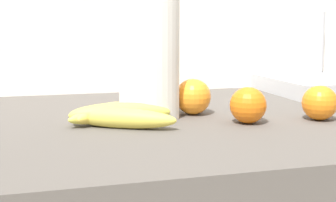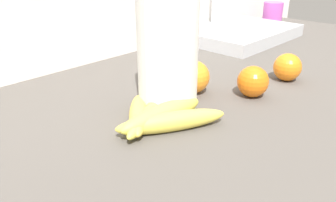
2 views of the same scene
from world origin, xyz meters
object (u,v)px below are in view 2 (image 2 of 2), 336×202
orange_back_right (193,77)px  mug (273,13)px  banana_bunch (158,116)px  orange_right (253,82)px  paper_towel_roll (168,38)px  orange_center (287,67)px  sink_basin (237,32)px

orange_back_right → mug: 0.87m
banana_bunch → orange_back_right: orange_back_right is taller
banana_bunch → orange_right: 0.24m
orange_back_right → paper_towel_roll: 0.14m
orange_center → mug: bearing=30.7°
banana_bunch → sink_basin: (0.66, 0.26, 0.00)m
sink_basin → mug: size_ratio=4.52×
sink_basin → orange_back_right: bearing=-157.4°
orange_right → mug: size_ratio=0.75×
orange_right → orange_back_right: bearing=123.6°
banana_bunch → paper_towel_roll: 0.15m
orange_right → orange_center: (0.15, -0.01, -0.00)m
banana_bunch → orange_right: bearing=-13.2°
paper_towel_roll → sink_basin: size_ratio=0.77×
mug → orange_back_right: bearing=-163.5°
orange_center → paper_towel_roll: paper_towel_roll is taller
orange_center → paper_towel_roll: bearing=161.2°
orange_center → orange_back_right: bearing=151.6°
orange_back_right → mug: size_ratio=0.81×
banana_bunch → orange_right: orange_right is taller
orange_back_right → paper_towel_roll: paper_towel_roll is taller
orange_back_right → orange_right: bearing=-56.4°
orange_right → paper_towel_roll: size_ratio=0.22×
banana_bunch → orange_center: (0.38, -0.06, 0.02)m
paper_towel_roll → orange_center: bearing=-18.8°
sink_basin → mug: 0.33m
banana_bunch → sink_basin: bearing=21.5°
banana_bunch → mug: mug is taller
orange_back_right → orange_center: bearing=-28.4°
orange_right → sink_basin: 0.53m
sink_basin → mug: bearing=6.5°
orange_right → sink_basin: size_ratio=0.17×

